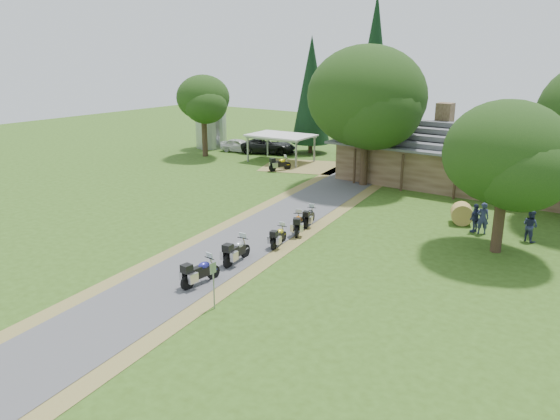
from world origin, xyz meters
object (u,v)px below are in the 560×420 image
Objects in this scene: lodge at (476,156)px; motorcycle_row_d at (298,223)px; carport at (281,148)px; motorcycle_row_c at (279,235)px; motorcycle_carport_a at (280,163)px; car_white_sedan at (239,144)px; silo at (211,116)px; car_dark_suv at (269,142)px; motorcycle_row_a at (200,270)px; motorcycle_row_e at (309,216)px; motorcycle_row_b at (237,250)px; hay_bale at (462,214)px.

motorcycle_row_d is at bearing -105.69° from lodge.
carport is (-17.90, -0.61, -1.16)m from lodge.
motorcycle_row_c is 19.14m from motorcycle_carport_a.
car_white_sedan is 2.66× the size of motorcycle_carport_a.
silo reaches higher than lodge.
lodge is at bearing -26.64° from motorcycle_row_c.
car_dark_suv is 32.69m from motorcycle_row_a.
silo reaches higher than motorcycle_row_e.
lodge is 3.18× the size of silo.
silo is 30.24m from motorcycle_row_d.
lodge is 17.95m from carport.
carport is at bearing 56.94° from motorcycle_carport_a.
motorcycle_row_c is at bearing -41.05° from silo.
motorcycle_row_b reaches higher than motorcycle_row_d.
motorcycle_row_a is 1.55× the size of hay_bale.
motorcycle_row_a is 1.05× the size of motorcycle_row_d.
car_dark_suv is 4.73× the size of hay_bale.
motorcycle_row_a is at bearing -99.81° from lodge.
motorcycle_row_c is (24.01, -20.91, -2.77)m from silo.
motorcycle_row_e is (16.26, -17.70, -0.57)m from car_dark_suv.
lodge reaches higher than carport.
motorcycle_row_e is (-0.69, 10.25, -0.08)m from motorcycle_row_a.
lodge is 4.13× the size of car_white_sedan.
motorcycle_carport_a is at bearing 22.70° from motorcycle_row_b.
motorcycle_carport_a is at bearing 9.82° from motorcycle_row_d.
motorcycle_row_a is at bearing 167.16° from motorcycle_row_c.
hay_bale is (6.75, 15.90, -0.04)m from motorcycle_row_a.
motorcycle_carport_a is (-11.07, 15.61, 0.07)m from motorcycle_row_c.
carport is 4.47m from car_dark_suv.
motorcycle_row_a reaches higher than motorcycle_row_c.
silo is 4.93m from car_white_sedan.
silo is 3.86× the size of motorcycle_row_c.
car_white_sedan reaches higher than motorcycle_row_e.
motorcycle_row_d is at bearing -118.15° from motorcycle_carport_a.
car_white_sedan is at bearing 163.77° from carport.
car_white_sedan is at bearing 157.89° from hay_bale.
carport is 3.13× the size of motorcycle_row_d.
motorcycle_row_a is 0.99× the size of motorcycle_row_b.
motorcycle_row_c is (-0.08, 6.20, -0.08)m from motorcycle_row_a.
lodge is 12.31× the size of motorcycle_row_e.
silo reaches higher than motorcycle_carport_a.
carport is at bearing -10.22° from silo.
motorcycle_row_b is (16.59, -24.95, -0.47)m from car_dark_suv.
motorcycle_row_a is 8.53m from motorcycle_row_d.
car_dark_suv reaches higher than motorcycle_row_d.
car_dark_suv is (-21.42, 2.15, -1.29)m from lodge.
carport is at bearing 24.13° from motorcycle_row_e.
silo is 31.96m from motorcycle_row_c.
hay_bale is (7.14, 7.37, -0.01)m from motorcycle_row_d.
car_dark_suv is 27.53m from motorcycle_row_c.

